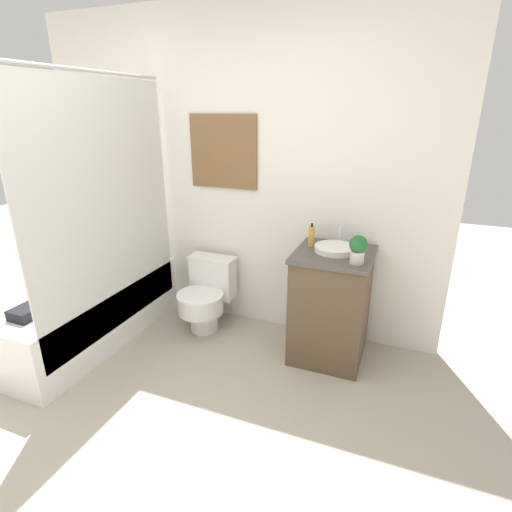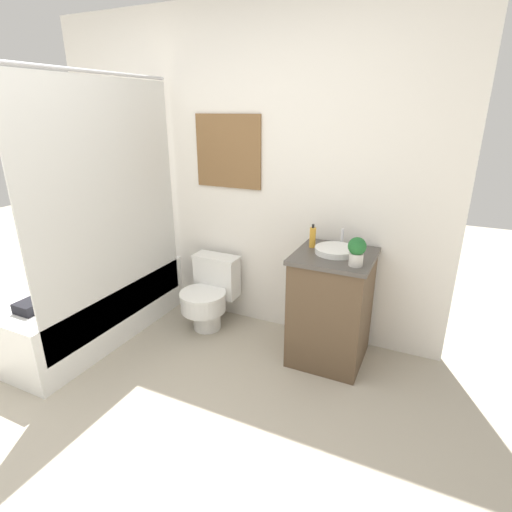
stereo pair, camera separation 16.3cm
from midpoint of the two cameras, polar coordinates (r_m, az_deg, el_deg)
ground_plane at (r=2.49m, az=-22.81°, el=-26.32°), size 12.00×12.00×0.00m
wall_back at (r=3.26m, az=-1.30°, el=11.57°), size 3.37×0.07×2.50m
shower_area at (r=3.44m, az=-20.48°, el=-6.15°), size 0.60×1.53×1.98m
toilet at (r=3.37m, az=-5.25°, el=-5.34°), size 0.39×0.51×0.59m
vanity at (r=2.95m, az=12.23°, el=-7.21°), size 0.53×0.55×0.82m
sink at (r=2.80m, az=12.98°, el=0.80°), size 0.29×0.32×0.13m
soap_bottle at (r=2.87m, az=9.71°, el=2.65°), size 0.04×0.04×0.17m
potted_plant at (r=2.58m, az=15.97°, el=0.77°), size 0.11×0.11×0.19m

